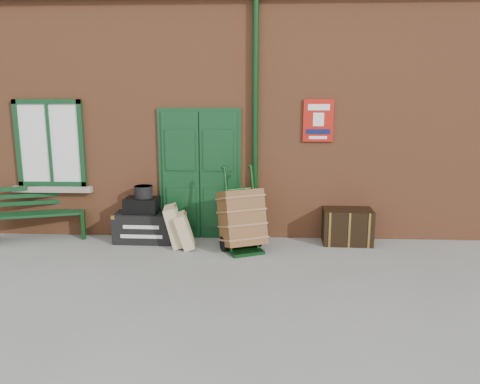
# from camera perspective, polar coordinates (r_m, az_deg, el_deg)

# --- Properties ---
(ground) EXTENTS (80.00, 80.00, 0.00)m
(ground) POSITION_cam_1_polar(r_m,az_deg,el_deg) (6.94, -3.89, -9.08)
(ground) COLOR gray
(ground) RESTS_ON ground
(station_building) EXTENTS (10.30, 4.30, 4.36)m
(station_building) POSITION_cam_1_polar(r_m,az_deg,el_deg) (9.98, -1.72, 9.95)
(station_building) COLOR brown
(station_building) RESTS_ON ground
(bench) EXTENTS (1.59, 0.90, 0.94)m
(bench) POSITION_cam_1_polar(r_m,az_deg,el_deg) (8.87, -23.28, -2.23)
(bench) COLOR #0F3719
(bench) RESTS_ON ground
(houdini_trunk) EXTENTS (1.02, 0.58, 0.51)m
(houdini_trunk) POSITION_cam_1_polar(r_m,az_deg,el_deg) (8.20, -11.42, -4.16)
(houdini_trunk) COLOR black
(houdini_trunk) RESTS_ON ground
(strongbox) EXTENTS (0.57, 0.42, 0.25)m
(strongbox) POSITION_cam_1_polar(r_m,az_deg,el_deg) (8.12, -11.87, -1.58)
(strongbox) COLOR black
(strongbox) RESTS_ON houdini_trunk
(hatbox) EXTENTS (0.31, 0.31, 0.20)m
(hatbox) POSITION_cam_1_polar(r_m,az_deg,el_deg) (8.10, -11.68, 0.03)
(hatbox) COLOR black
(hatbox) RESTS_ON strongbox
(suitcase_back) EXTENTS (0.40, 0.52, 0.69)m
(suitcase_back) POSITION_cam_1_polar(r_m,az_deg,el_deg) (7.81, -7.98, -4.13)
(suitcase_back) COLOR tan
(suitcase_back) RESTS_ON ground
(suitcase_front) EXTENTS (0.39, 0.47, 0.60)m
(suitcase_front) POSITION_cam_1_polar(r_m,az_deg,el_deg) (7.70, -6.78, -4.71)
(suitcase_front) COLOR tan
(suitcase_front) RESTS_ON ground
(porter_trolley) EXTENTS (0.87, 0.90, 1.33)m
(porter_trolley) POSITION_cam_1_polar(r_m,az_deg,el_deg) (7.50, 0.23, -3.33)
(porter_trolley) COLOR black
(porter_trolley) RESTS_ON ground
(dark_trunk) EXTENTS (0.83, 0.56, 0.59)m
(dark_trunk) POSITION_cam_1_polar(r_m,az_deg,el_deg) (8.12, 12.93, -4.08)
(dark_trunk) COLOR black
(dark_trunk) RESTS_ON ground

